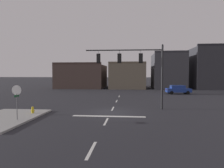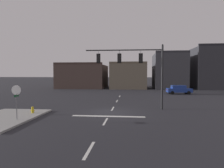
% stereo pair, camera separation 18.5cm
% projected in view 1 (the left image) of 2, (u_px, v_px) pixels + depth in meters
% --- Properties ---
extents(ground_plane, '(400.00, 400.00, 0.00)m').
position_uv_depth(ground_plane, '(111.00, 112.00, 19.97)').
color(ground_plane, '#232328').
extents(sidewalk_near_corner, '(5.00, 8.00, 0.15)m').
position_uv_depth(sidewalk_near_corner, '(3.00, 118.00, 16.76)').
color(sidewalk_near_corner, gray).
rests_on(sidewalk_near_corner, ground).
extents(stop_bar_paint, '(6.40, 0.50, 0.01)m').
position_uv_depth(stop_bar_paint, '(109.00, 116.00, 17.98)').
color(stop_bar_paint, silver).
rests_on(stop_bar_paint, ground).
extents(lane_centreline, '(0.16, 26.40, 0.01)m').
position_uv_depth(lane_centreline, '(113.00, 109.00, 21.96)').
color(lane_centreline, silver).
rests_on(lane_centreline, ground).
extents(signal_mast_near_side, '(8.14, 0.41, 6.79)m').
position_uv_depth(signal_mast_near_side, '(137.00, 64.00, 21.62)').
color(signal_mast_near_side, black).
rests_on(signal_mast_near_side, ground).
extents(stop_sign, '(0.76, 0.64, 2.83)m').
position_uv_depth(stop_sign, '(17.00, 94.00, 15.94)').
color(stop_sign, '#56565B').
rests_on(stop_sign, ground).
extents(car_lot_nearside, '(4.55, 2.16, 1.61)m').
position_uv_depth(car_lot_nearside, '(178.00, 89.00, 37.72)').
color(car_lot_nearside, navy).
rests_on(car_lot_nearside, ground).
extents(fire_hydrant, '(0.40, 0.30, 0.75)m').
position_uv_depth(fire_hydrant, '(33.00, 111.00, 18.67)').
color(fire_hydrant, gold).
rests_on(fire_hydrant, ground).
extents(building_row, '(57.34, 13.27, 10.51)m').
position_uv_depth(building_row, '(173.00, 72.00, 52.26)').
color(building_row, '#473833').
rests_on(building_row, ground).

